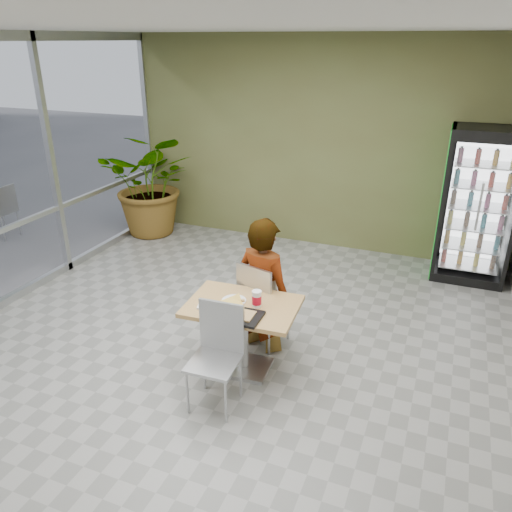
{
  "coord_description": "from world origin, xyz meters",
  "views": [
    {
      "loc": [
        2.03,
        -3.97,
        3.11
      ],
      "look_at": [
        0.23,
        0.5,
        1.0
      ],
      "focal_mm": 35.0,
      "sensor_mm": 36.0,
      "label": 1
    }
  ],
  "objects_px": {
    "cafeteria_tray": "(238,316)",
    "beverage_fridge": "(477,206)",
    "soda_cup": "(257,299)",
    "chair_far": "(260,299)",
    "dining_table": "(243,323)",
    "chair_near": "(218,347)",
    "seated_woman": "(264,296)",
    "potted_plant": "(153,184)"
  },
  "relations": [
    {
      "from": "dining_table",
      "to": "seated_woman",
      "type": "xyz_separation_m",
      "value": [
        0.03,
        0.51,
        0.05
      ]
    },
    {
      "from": "beverage_fridge",
      "to": "potted_plant",
      "type": "relative_size",
      "value": 1.19
    },
    {
      "from": "chair_far",
      "to": "seated_woman",
      "type": "height_order",
      "value": "seated_woman"
    },
    {
      "from": "soda_cup",
      "to": "chair_far",
      "type": "bearing_deg",
      "value": 108.01
    },
    {
      "from": "dining_table",
      "to": "chair_near",
      "type": "height_order",
      "value": "chair_near"
    },
    {
      "from": "seated_woman",
      "to": "soda_cup",
      "type": "height_order",
      "value": "seated_woman"
    },
    {
      "from": "chair_far",
      "to": "beverage_fridge",
      "type": "distance_m",
      "value": 3.45
    },
    {
      "from": "soda_cup",
      "to": "cafeteria_tray",
      "type": "height_order",
      "value": "soda_cup"
    },
    {
      "from": "chair_near",
      "to": "seated_woman",
      "type": "relative_size",
      "value": 0.55
    },
    {
      "from": "seated_woman",
      "to": "soda_cup",
      "type": "relative_size",
      "value": 10.64
    },
    {
      "from": "chair_near",
      "to": "chair_far",
      "type": "bearing_deg",
      "value": 85.68
    },
    {
      "from": "seated_woman",
      "to": "potted_plant",
      "type": "distance_m",
      "value": 3.91
    },
    {
      "from": "chair_far",
      "to": "potted_plant",
      "type": "height_order",
      "value": "potted_plant"
    },
    {
      "from": "chair_near",
      "to": "soda_cup",
      "type": "relative_size",
      "value": 5.83
    },
    {
      "from": "chair_near",
      "to": "soda_cup",
      "type": "bearing_deg",
      "value": 68.63
    },
    {
      "from": "cafeteria_tray",
      "to": "potted_plant",
      "type": "relative_size",
      "value": 0.24
    },
    {
      "from": "chair_far",
      "to": "seated_woman",
      "type": "bearing_deg",
      "value": -103.2
    },
    {
      "from": "dining_table",
      "to": "chair_near",
      "type": "xyz_separation_m",
      "value": [
        -0.03,
        -0.5,
        0.03
      ]
    },
    {
      "from": "chair_far",
      "to": "seated_woman",
      "type": "relative_size",
      "value": 0.56
    },
    {
      "from": "seated_woman",
      "to": "cafeteria_tray",
      "type": "bearing_deg",
      "value": 107.73
    },
    {
      "from": "chair_far",
      "to": "chair_near",
      "type": "height_order",
      "value": "chair_far"
    },
    {
      "from": "dining_table",
      "to": "cafeteria_tray",
      "type": "bearing_deg",
      "value": -75.54
    },
    {
      "from": "soda_cup",
      "to": "potted_plant",
      "type": "height_order",
      "value": "potted_plant"
    },
    {
      "from": "potted_plant",
      "to": "beverage_fridge",
      "type": "bearing_deg",
      "value": 1.63
    },
    {
      "from": "dining_table",
      "to": "chair_near",
      "type": "distance_m",
      "value": 0.5
    },
    {
      "from": "dining_table",
      "to": "beverage_fridge",
      "type": "relative_size",
      "value": 0.53
    },
    {
      "from": "chair_far",
      "to": "chair_near",
      "type": "xyz_separation_m",
      "value": [
        -0.03,
        -0.96,
        -0.01
      ]
    },
    {
      "from": "chair_far",
      "to": "soda_cup",
      "type": "bearing_deg",
      "value": 122.99
    },
    {
      "from": "dining_table",
      "to": "seated_woman",
      "type": "relative_size",
      "value": 0.63
    },
    {
      "from": "chair_far",
      "to": "cafeteria_tray",
      "type": "height_order",
      "value": "chair_far"
    },
    {
      "from": "seated_woman",
      "to": "potted_plant",
      "type": "height_order",
      "value": "potted_plant"
    },
    {
      "from": "chair_far",
      "to": "soda_cup",
      "type": "relative_size",
      "value": 5.91
    },
    {
      "from": "chair_far",
      "to": "potted_plant",
      "type": "xyz_separation_m",
      "value": [
        -2.94,
        2.58,
        0.3
      ]
    },
    {
      "from": "chair_near",
      "to": "cafeteria_tray",
      "type": "relative_size",
      "value": 2.27
    },
    {
      "from": "cafeteria_tray",
      "to": "beverage_fridge",
      "type": "height_order",
      "value": "beverage_fridge"
    },
    {
      "from": "soda_cup",
      "to": "beverage_fridge",
      "type": "xyz_separation_m",
      "value": [
        1.93,
        3.17,
        0.21
      ]
    },
    {
      "from": "soda_cup",
      "to": "potted_plant",
      "type": "distance_m",
      "value": 4.32
    },
    {
      "from": "chair_near",
      "to": "beverage_fridge",
      "type": "relative_size",
      "value": 0.47
    },
    {
      "from": "soda_cup",
      "to": "beverage_fridge",
      "type": "bearing_deg",
      "value": 58.63
    },
    {
      "from": "dining_table",
      "to": "seated_woman",
      "type": "height_order",
      "value": "seated_woman"
    },
    {
      "from": "seated_woman",
      "to": "cafeteria_tray",
      "type": "xyz_separation_m",
      "value": [
        0.04,
        -0.75,
        0.18
      ]
    },
    {
      "from": "chair_far",
      "to": "chair_near",
      "type": "bearing_deg",
      "value": 103.44
    }
  ]
}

